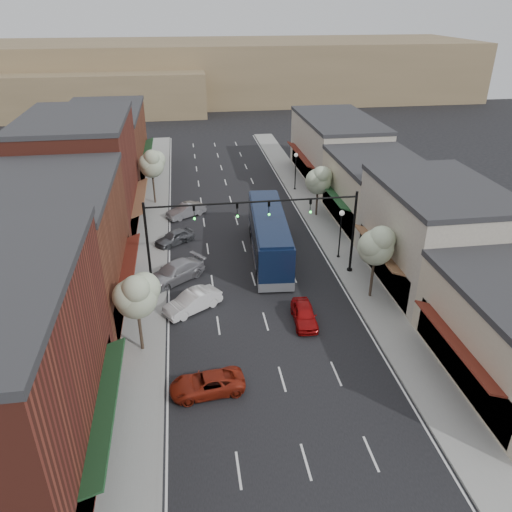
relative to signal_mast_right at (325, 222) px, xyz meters
name	(u,v)px	position (x,y,z in m)	size (l,w,h in m)	color
ground	(270,339)	(-5.62, -8.00, -4.62)	(160.00, 160.00, 0.00)	black
sidewalk_left	(152,231)	(-14.02, 10.50, -4.55)	(2.80, 73.00, 0.15)	gray
sidewalk_right	(321,221)	(2.78, 10.50, -4.55)	(2.80, 73.00, 0.15)	gray
curb_left	(167,230)	(-12.62, 10.50, -4.55)	(0.25, 73.00, 0.17)	gray
curb_right	(307,222)	(1.38, 10.50, -4.55)	(0.25, 73.00, 0.17)	gray
bldg_left_midnear	(53,250)	(-19.85, -2.00, 0.03)	(10.14, 14.10, 9.40)	brown
bldg_left_midfar	(83,176)	(-19.86, 12.00, 0.78)	(10.14, 14.10, 10.90)	maroon
bldg_left_far	(106,145)	(-19.84, 28.00, -0.46)	(10.14, 18.10, 8.40)	brown
bldg_right_midnear	(433,235)	(8.10, -2.00, -0.72)	(9.14, 12.10, 7.90)	#B8B09E
bldg_right_midfar	(376,191)	(8.08, 10.00, -1.46)	(9.14, 12.10, 6.40)	#C3B59B
bldg_right_far	(336,149)	(8.09, 24.00, -0.96)	(9.14, 16.10, 7.40)	#B8B09E
hill_far	(200,71)	(-5.62, 82.00, 1.38)	(120.00, 30.00, 12.00)	#7A6647
hill_near	(74,92)	(-30.62, 70.00, -0.62)	(50.00, 20.00, 8.00)	#7A6647
signal_mast_right	(325,222)	(0.00, 0.00, 0.00)	(8.22, 0.46, 7.00)	black
signal_mast_left	(179,231)	(-11.24, 0.00, 0.00)	(8.22, 0.46, 7.00)	black
tree_right_near	(377,244)	(2.73, -4.05, -0.17)	(2.85, 2.65, 5.95)	#47382B
tree_right_far	(319,179)	(2.73, 11.95, -0.63)	(2.85, 2.65, 5.43)	#47382B
tree_left_near	(136,294)	(-13.87, -8.05, -0.40)	(2.85, 2.65, 5.69)	#47382B
tree_left_far	(152,163)	(-13.87, 17.95, -0.02)	(2.85, 2.65, 6.13)	#47382B
lamp_post_near	(341,226)	(2.18, 2.50, -1.62)	(0.44, 0.44, 4.44)	black
lamp_post_far	(296,165)	(2.18, 20.00, -1.62)	(0.44, 0.44, 4.44)	black
coach_bus	(269,235)	(-3.73, 3.74, -2.60)	(3.75, 12.91, 3.89)	black
red_hatchback	(304,314)	(-3.00, -6.47, -3.98)	(1.53, 3.80, 1.29)	#990B0B
parked_car_a	(207,384)	(-10.06, -12.43, -4.03)	(1.96, 4.26, 1.18)	maroon
parked_car_b	(193,302)	(-10.58, -3.81, -3.90)	(1.52, 4.37, 1.44)	white
parked_car_c	(175,272)	(-11.82, 0.69, -3.87)	(2.11, 5.19, 1.51)	#A4A3A8
parked_car_d	(175,237)	(-11.82, 7.49, -3.97)	(1.53, 3.81, 1.30)	#54575C
parked_car_e	(186,210)	(-10.64, 13.78, -3.94)	(1.45, 4.16, 1.37)	#9D9DA2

